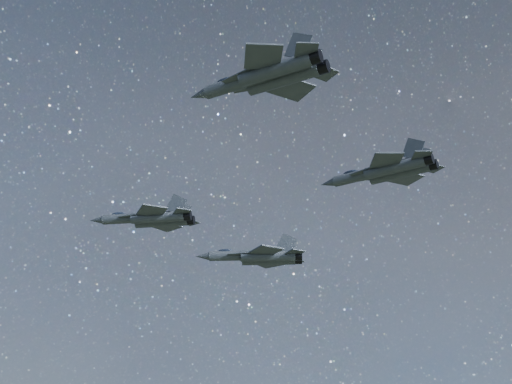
# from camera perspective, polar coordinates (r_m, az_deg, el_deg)

# --- Properties ---
(jet_lead) EXTENTS (15.29, 10.90, 3.90)m
(jet_lead) POSITION_cam_1_polar(r_m,az_deg,el_deg) (83.12, -9.93, -2.50)
(jet_lead) COLOR #333A40
(jet_left) EXTENTS (18.53, 13.05, 4.69)m
(jet_left) POSITION_cam_1_polar(r_m,az_deg,el_deg) (99.27, 0.34, -6.18)
(jet_left) COLOR #333A40
(jet_right) EXTENTS (15.67, 10.42, 3.99)m
(jet_right) POSITION_cam_1_polar(r_m,az_deg,el_deg) (59.41, 1.14, 11.01)
(jet_right) COLOR #333A40
(jet_slot) EXTENTS (15.30, 10.02, 3.94)m
(jet_slot) POSITION_cam_1_polar(r_m,az_deg,el_deg) (74.78, 12.39, 1.99)
(jet_slot) COLOR #333A40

